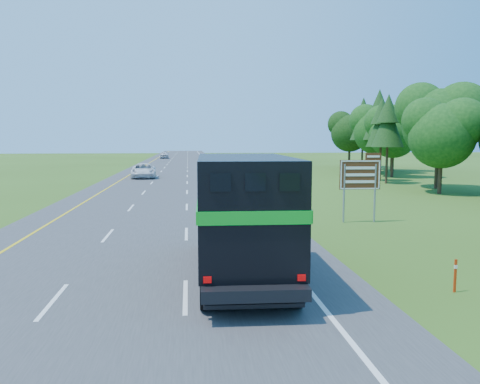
{
  "coord_description": "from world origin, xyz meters",
  "views": [
    {
      "loc": [
        1.96,
        -11.06,
        4.5
      ],
      "look_at": [
        4.9,
        15.43,
        1.52
      ],
      "focal_mm": 35.0,
      "sensor_mm": 36.0,
      "label": 1
    }
  ],
  "objects": [
    {
      "name": "delineator",
      "position": [
        9.77,
        1.6,
        0.54
      ],
      "size": [
        0.08,
        0.05,
        1.0
      ],
      "color": "red",
      "rests_on": "ground"
    },
    {
      "name": "white_suv",
      "position": [
        -3.29,
        44.83,
        0.88
      ],
      "size": [
        3.21,
        6.24,
        1.68
      ],
      "primitive_type": "imported",
      "rotation": [
        0.0,
        0.0,
        0.07
      ],
      "color": "silver",
      "rests_on": "road"
    },
    {
      "name": "horse_truck",
      "position": [
        3.69,
        3.94,
        2.15
      ],
      "size": [
        3.09,
        9.01,
        3.95
      ],
      "rotation": [
        0.0,
        0.0,
        -0.04
      ],
      "color": "black",
      "rests_on": "road"
    },
    {
      "name": "exit_sign",
      "position": [
        11.25,
        13.32,
        2.46
      ],
      "size": [
        2.24,
        0.21,
        3.8
      ],
      "rotation": [
        0.0,
        0.0,
        -0.06
      ],
      "color": "gray",
      "rests_on": "ground"
    },
    {
      "name": "far_car",
      "position": [
        -3.74,
        102.71,
        0.91
      ],
      "size": [
        2.29,
        5.21,
        1.75
      ],
      "primitive_type": "imported",
      "rotation": [
        0.0,
        0.0,
        0.04
      ],
      "color": "#B8B9BF",
      "rests_on": "road"
    },
    {
      "name": "road",
      "position": [
        0.0,
        50.0,
        0.02
      ],
      "size": [
        15.0,
        260.0,
        0.04
      ],
      "primitive_type": "cube",
      "color": "#38383A",
      "rests_on": "ground"
    },
    {
      "name": "ground",
      "position": [
        0.0,
        0.0,
        0.0
      ],
      "size": [
        300.0,
        300.0,
        0.0
      ],
      "primitive_type": "plane",
      "color": "#345115",
      "rests_on": "ground"
    },
    {
      "name": "lane_markings",
      "position": [
        0.0,
        50.0,
        0.04
      ],
      "size": [
        11.15,
        260.0,
        0.01
      ],
      "color": "yellow",
      "rests_on": "road"
    },
    {
      "name": "tree_wall_right",
      "position": [
        26.0,
        30.0,
        6.0
      ],
      "size": [
        16.0,
        100.0,
        12.0
      ],
      "primitive_type": null,
      "color": "#0F380F",
      "rests_on": "ground"
    }
  ]
}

